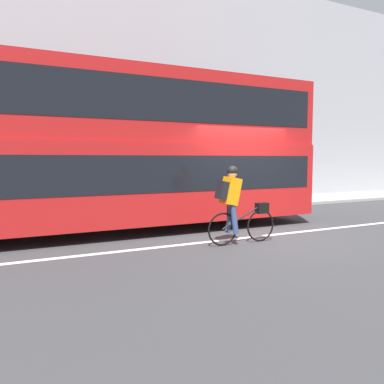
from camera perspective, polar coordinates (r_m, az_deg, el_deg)
name	(u,v)px	position (r m, az deg, el deg)	size (l,w,h in m)	color
ground_plane	(262,235)	(8.71, 10.59, -6.53)	(80.00, 80.00, 0.00)	#38383A
road_center_line	(263,236)	(8.66, 10.81, -6.57)	(50.00, 0.14, 0.01)	silver
sidewalk_curb	(174,207)	(13.13, -2.77, -2.32)	(60.00, 2.55, 0.10)	gray
building_facade	(159,86)	(14.60, -5.11, 15.79)	(60.00, 0.30, 8.92)	#9E9EA3
bus	(125,145)	(9.21, -10.13, 7.08)	(9.47, 2.58, 3.76)	black
cyclist_on_bike	(235,202)	(7.61, 6.62, -1.55)	(1.59, 0.32, 1.60)	black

